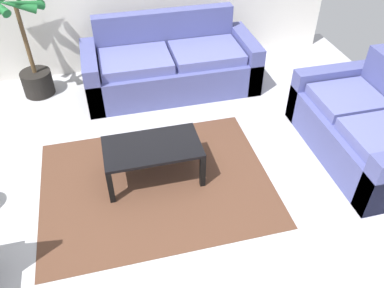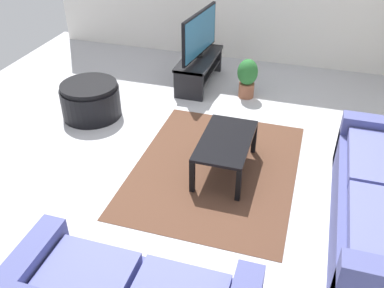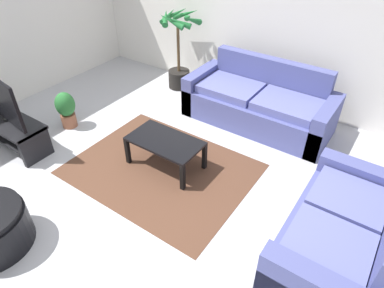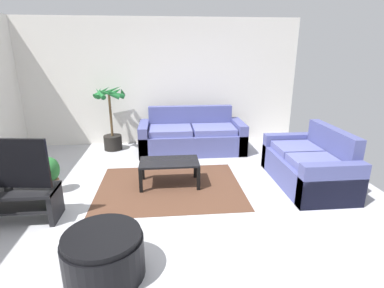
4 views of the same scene
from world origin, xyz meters
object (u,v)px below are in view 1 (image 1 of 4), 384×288
(potted_palm, at_px, (28,48))
(couch_loveseat, at_px, (366,130))
(coffee_table, at_px, (152,150))
(couch_main, at_px, (170,67))

(potted_palm, bearing_deg, couch_loveseat, -31.32)
(coffee_table, bearing_deg, couch_main, 72.48)
(couch_loveseat, height_order, coffee_table, couch_loveseat)
(couch_main, xyz_separation_m, potted_palm, (-1.66, 0.27, 0.32))
(couch_main, relative_size, potted_palm, 1.57)
(coffee_table, relative_size, potted_palm, 0.67)
(couch_main, height_order, potted_palm, potted_palm)
(potted_palm, bearing_deg, coffee_table, -58.18)
(couch_loveseat, bearing_deg, coffee_table, 175.64)
(couch_loveseat, distance_m, coffee_table, 2.19)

